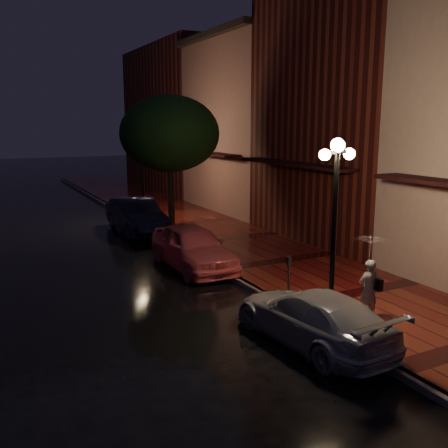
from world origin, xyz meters
TOP-DOWN VIEW (x-y plane):
  - ground at (0.00, 0.00)m, footprint 120.00×120.00m
  - sidewalk at (2.25, 0.00)m, footprint 4.50×60.00m
  - curb at (0.00, 0.00)m, footprint 0.25×60.00m
  - storefront_mid at (7.00, 2.00)m, footprint 5.00×8.00m
  - storefront_far at (7.00, 10.00)m, footprint 5.00×8.00m
  - storefront_extra at (7.00, 20.00)m, footprint 5.00×12.00m
  - streetlamp_near at (0.35, -5.00)m, footprint 0.96×0.36m
  - streetlamp_far at (0.35, 9.00)m, footprint 0.96×0.36m
  - street_tree at (0.61, 5.99)m, footprint 4.16×4.16m
  - pink_car at (-0.60, 0.96)m, footprint 1.77×4.36m
  - navy_car at (-0.60, 7.16)m, footprint 1.62×4.63m
  - silver_car at (-0.60, -5.54)m, footprint 2.00×4.30m
  - woman_with_umbrella at (1.23, -5.29)m, footprint 0.85×0.87m
  - parking_meter at (0.15, -3.52)m, footprint 0.13×0.10m

SIDE VIEW (x-z plane):
  - ground at x=0.00m, z-range 0.00..0.00m
  - sidewalk at x=2.25m, z-range 0.00..0.15m
  - curb at x=0.00m, z-range 0.00..0.15m
  - silver_car at x=-0.60m, z-range 0.00..1.21m
  - pink_car at x=-0.60m, z-range 0.00..1.48m
  - navy_car at x=-0.60m, z-range 0.00..1.53m
  - parking_meter at x=0.15m, z-range 0.28..1.52m
  - woman_with_umbrella at x=1.23m, z-range 0.48..2.54m
  - streetlamp_near at x=0.35m, z-range 0.45..4.76m
  - streetlamp_far at x=0.35m, z-range 0.45..4.76m
  - street_tree at x=0.61m, z-range 1.34..7.14m
  - storefront_far at x=7.00m, z-range 0.00..9.00m
  - storefront_extra at x=7.00m, z-range 0.00..10.00m
  - storefront_mid at x=7.00m, z-range 0.00..11.00m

